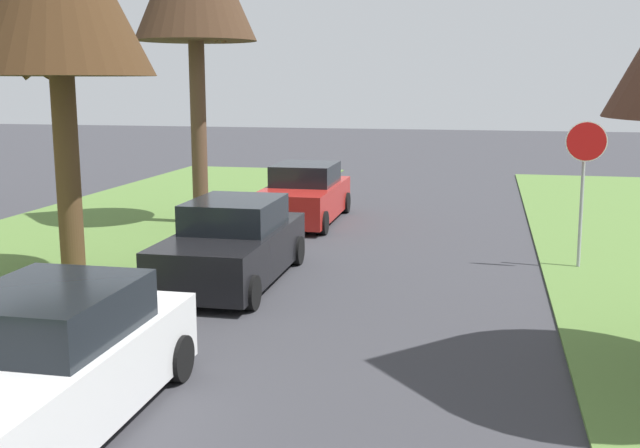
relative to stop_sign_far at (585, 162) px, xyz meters
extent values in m
cylinder|color=#9EA0A5|center=(0.00, 0.09, -1.02)|extent=(0.07, 0.28, 2.25)
cylinder|color=white|center=(0.00, -0.04, 0.42)|extent=(0.81, 0.10, 0.80)
cylinder|color=red|center=(0.00, -0.04, 0.42)|extent=(0.76, 0.11, 0.76)
cylinder|color=brown|center=(-9.51, -3.27, -0.23)|extent=(0.45, 0.45, 3.83)
cylinder|color=brown|center=(-9.87, -2.67, 2.23)|extent=(1.42, 0.97, 1.25)
cylinder|color=brown|center=(-9.58, -2.70, 2.40)|extent=(1.32, 0.37, 1.54)
cylinder|color=brown|center=(-9.40, 3.05, 0.24)|extent=(0.41, 0.41, 4.77)
cylinder|color=brown|center=(-8.95, 2.76, 3.12)|extent=(0.79, 1.11, 1.11)
cylinder|color=brown|center=(-9.15, 2.65, 3.07)|extent=(1.01, 0.72, 1.02)
cube|color=white|center=(-6.52, -8.97, -1.60)|extent=(1.87, 4.42, 0.85)
cube|color=black|center=(-6.52, -8.75, -0.90)|extent=(1.63, 2.04, 0.56)
cylinder|color=black|center=(-5.67, -7.31, -1.89)|extent=(0.21, 0.60, 0.60)
cylinder|color=black|center=(-7.41, -7.33, -1.89)|extent=(0.21, 0.60, 0.60)
cube|color=black|center=(-6.58, -2.55, -1.60)|extent=(1.87, 4.42, 0.85)
cube|color=black|center=(-6.59, -2.33, -0.90)|extent=(1.63, 2.04, 0.56)
cylinder|color=black|center=(-5.69, -4.19, -1.89)|extent=(0.21, 0.60, 0.60)
cylinder|color=black|center=(-7.43, -4.21, -1.89)|extent=(0.21, 0.60, 0.60)
cylinder|color=black|center=(-5.73, -0.89, -1.89)|extent=(0.21, 0.60, 0.60)
cylinder|color=black|center=(-7.47, -0.91, -1.89)|extent=(0.21, 0.60, 0.60)
cube|color=red|center=(-6.76, 3.94, -1.60)|extent=(1.87, 4.42, 0.85)
cube|color=black|center=(-6.76, 4.16, -0.90)|extent=(1.63, 2.04, 0.56)
cylinder|color=black|center=(-5.87, 2.30, -1.89)|extent=(0.21, 0.60, 0.60)
cylinder|color=black|center=(-7.61, 2.28, -1.89)|extent=(0.21, 0.60, 0.60)
cylinder|color=black|center=(-5.91, 5.60, -1.89)|extent=(0.21, 0.60, 0.60)
cylinder|color=black|center=(-7.65, 5.58, -1.89)|extent=(0.21, 0.60, 0.60)
camera|label=1|loc=(-1.93, -15.84, 1.57)|focal=42.32mm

